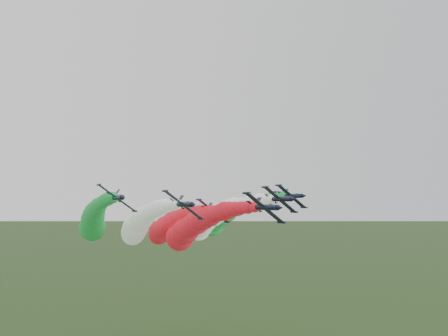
{
  "coord_description": "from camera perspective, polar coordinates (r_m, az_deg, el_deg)",
  "views": [
    {
      "loc": [
        -40.19,
        -79.55,
        45.32
      ],
      "look_at": [
        -0.68,
        -2.59,
        51.93
      ],
      "focal_mm": 35.0,
      "sensor_mm": 36.0,
      "label": 1
    }
  ],
  "objects": [
    {
      "name": "jet_lead",
      "position": [
        111.93,
        -4.38,
        -7.88
      ],
      "size": [
        13.07,
        62.03,
        15.58
      ],
      "rotation": [
        0.0,
        0.62,
        0.0
      ],
      "color": "black",
      "rests_on": "ground"
    },
    {
      "name": "jet_inner_left",
      "position": [
        117.87,
        -11.12,
        -7.34
      ],
      "size": [
        12.38,
        61.34,
        14.88
      ],
      "rotation": [
        0.0,
        0.62,
        0.0
      ],
      "color": "black",
      "rests_on": "ground"
    },
    {
      "name": "jet_inner_right",
      "position": [
        124.7,
        -1.78,
        -6.8
      ],
      "size": [
        12.88,
        61.84,
        15.39
      ],
      "rotation": [
        0.0,
        0.62,
        0.0
      ],
      "color": "black",
      "rests_on": "ground"
    },
    {
      "name": "jet_outer_left",
      "position": [
        126.49,
        -16.66,
        -6.56
      ],
      "size": [
        12.86,
        61.82,
        15.37
      ],
      "rotation": [
        0.0,
        0.62,
        0.0
      ],
      "color": "black",
      "rests_on": "ground"
    },
    {
      "name": "jet_outer_right",
      "position": [
        135.92,
        0.0,
        -6.33
      ],
      "size": [
        13.07,
        62.02,
        15.57
      ],
      "rotation": [
        0.0,
        0.62,
        0.0
      ],
      "color": "black",
      "rests_on": "ground"
    },
    {
      "name": "jet_trail",
      "position": [
        135.31,
        -7.6,
        -7.66
      ],
      "size": [
        12.53,
        61.49,
        15.03
      ],
      "rotation": [
        0.0,
        0.62,
        0.0
      ],
      "color": "black",
      "rests_on": "ground"
    }
  ]
}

